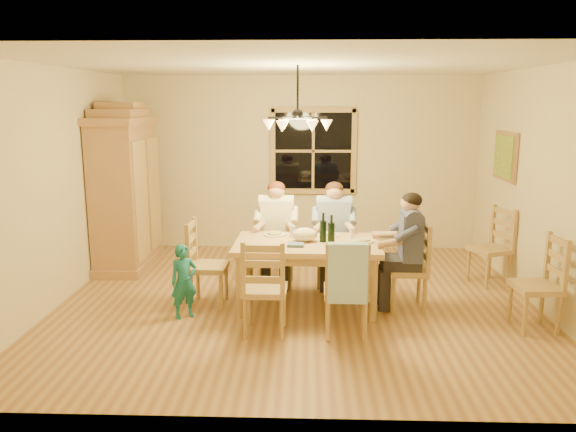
{
  "coord_description": "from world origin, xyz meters",
  "views": [
    {
      "loc": [
        0.11,
        -6.28,
        2.31
      ],
      "look_at": [
        -0.11,
        0.1,
        1.0
      ],
      "focal_mm": 35.0,
      "sensor_mm": 36.0,
      "label": 1
    }
  ],
  "objects_px": {
    "chair_far_left": "(277,262)",
    "chair_end_right": "(407,283)",
    "adult_woman": "(276,220)",
    "chair_end_left": "(209,279)",
    "chair_far_right": "(333,262)",
    "wine_bottle_b": "(331,230)",
    "child": "(184,281)",
    "chandelier": "(298,123)",
    "armoire": "(126,193)",
    "dining_table": "(307,251)",
    "chair_near_left": "(265,304)",
    "chair_spare_front": "(534,301)",
    "adult_slate_man": "(409,236)",
    "chair_near_right": "(346,306)",
    "chair_spare_back": "(489,261)",
    "adult_plaid_man": "(334,221)",
    "wine_bottle_a": "(323,227)"
  },
  "relations": [
    {
      "from": "wine_bottle_b",
      "to": "child",
      "type": "height_order",
      "value": "wine_bottle_b"
    },
    {
      "from": "chair_near_right",
      "to": "chair_spare_back",
      "type": "bearing_deg",
      "value": 42.09
    },
    {
      "from": "child",
      "to": "chair_far_left",
      "type": "bearing_deg",
      "value": 19.61
    },
    {
      "from": "chair_end_left",
      "to": "adult_plaid_man",
      "type": "relative_size",
      "value": 1.13
    },
    {
      "from": "chair_end_right",
      "to": "adult_plaid_man",
      "type": "distance_m",
      "value": 1.24
    },
    {
      "from": "adult_woman",
      "to": "wine_bottle_b",
      "type": "bearing_deg",
      "value": 128.54
    },
    {
      "from": "chandelier",
      "to": "armoire",
      "type": "height_order",
      "value": "chandelier"
    },
    {
      "from": "armoire",
      "to": "adult_woman",
      "type": "bearing_deg",
      "value": -19.84
    },
    {
      "from": "chair_end_right",
      "to": "armoire",
      "type": "bearing_deg",
      "value": 67.96
    },
    {
      "from": "chair_far_right",
      "to": "adult_slate_man",
      "type": "bearing_deg",
      "value": 136.64
    },
    {
      "from": "dining_table",
      "to": "chair_spare_back",
      "type": "relative_size",
      "value": 1.66
    },
    {
      "from": "chair_far_right",
      "to": "chair_end_left",
      "type": "xyz_separation_m",
      "value": [
        -1.46,
        -0.74,
        0.0
      ]
    },
    {
      "from": "chair_near_left",
      "to": "chair_far_right",
      "type": "bearing_deg",
      "value": 64.8
    },
    {
      "from": "chair_near_left",
      "to": "chair_spare_front",
      "type": "distance_m",
      "value": 2.76
    },
    {
      "from": "chandelier",
      "to": "adult_woman",
      "type": "distance_m",
      "value": 1.4
    },
    {
      "from": "dining_table",
      "to": "adult_woman",
      "type": "relative_size",
      "value": 1.88
    },
    {
      "from": "chair_far_right",
      "to": "child",
      "type": "height_order",
      "value": "chair_far_right"
    },
    {
      "from": "child",
      "to": "adult_slate_man",
      "type": "bearing_deg",
      "value": -23.08
    },
    {
      "from": "chair_far_right",
      "to": "adult_plaid_man",
      "type": "distance_m",
      "value": 0.54
    },
    {
      "from": "chair_near_right",
      "to": "adult_plaid_man",
      "type": "bearing_deg",
      "value": 93.37
    },
    {
      "from": "dining_table",
      "to": "adult_woman",
      "type": "bearing_deg",
      "value": 116.71
    },
    {
      "from": "chair_end_left",
      "to": "wine_bottle_b",
      "type": "bearing_deg",
      "value": 86.85
    },
    {
      "from": "wine_bottle_a",
      "to": "dining_table",
      "type": "bearing_deg",
      "value": -173.26
    },
    {
      "from": "adult_woman",
      "to": "chair_spare_front",
      "type": "bearing_deg",
      "value": 154.88
    },
    {
      "from": "dining_table",
      "to": "child",
      "type": "relative_size",
      "value": 2.02
    },
    {
      "from": "armoire",
      "to": "chair_near_right",
      "type": "xyz_separation_m",
      "value": [
        2.93,
        -2.32,
        -0.75
      ]
    },
    {
      "from": "chair_far_left",
      "to": "chair_end_left",
      "type": "relative_size",
      "value": 1.0
    },
    {
      "from": "chandelier",
      "to": "child",
      "type": "relative_size",
      "value": 0.95
    },
    {
      "from": "dining_table",
      "to": "chair_end_right",
      "type": "distance_m",
      "value": 1.18
    },
    {
      "from": "chair_near_left",
      "to": "wine_bottle_b",
      "type": "distance_m",
      "value": 1.15
    },
    {
      "from": "dining_table",
      "to": "wine_bottle_b",
      "type": "xyz_separation_m",
      "value": [
        0.26,
        -0.08,
        0.27
      ]
    },
    {
      "from": "adult_plaid_man",
      "to": "adult_slate_man",
      "type": "distance_m",
      "value": 1.12
    },
    {
      "from": "chandelier",
      "to": "chair_spare_front",
      "type": "xyz_separation_m",
      "value": [
        2.45,
        -0.74,
        -1.77
      ]
    },
    {
      "from": "chair_spare_front",
      "to": "armoire",
      "type": "bearing_deg",
      "value": 63.02
    },
    {
      "from": "armoire",
      "to": "wine_bottle_b",
      "type": "relative_size",
      "value": 6.97
    },
    {
      "from": "chair_near_left",
      "to": "chair_end_right",
      "type": "distance_m",
      "value": 1.71
    },
    {
      "from": "adult_woman",
      "to": "chair_end_left",
      "type": "bearing_deg",
      "value": 46.74
    },
    {
      "from": "chair_far_right",
      "to": "chair_end_right",
      "type": "relative_size",
      "value": 1.0
    },
    {
      "from": "chair_spare_front",
      "to": "chair_spare_back",
      "type": "distance_m",
      "value": 1.48
    },
    {
      "from": "chandelier",
      "to": "chair_near_right",
      "type": "bearing_deg",
      "value": -61.84
    },
    {
      "from": "chair_far_right",
      "to": "chair_near_left",
      "type": "height_order",
      "value": "same"
    },
    {
      "from": "chair_end_left",
      "to": "adult_slate_man",
      "type": "height_order",
      "value": "adult_slate_man"
    },
    {
      "from": "chair_far_right",
      "to": "adult_slate_man",
      "type": "height_order",
      "value": "adult_slate_man"
    },
    {
      "from": "chair_near_left",
      "to": "child",
      "type": "height_order",
      "value": "chair_near_left"
    },
    {
      "from": "wine_bottle_a",
      "to": "chair_spare_front",
      "type": "bearing_deg",
      "value": -15.36
    },
    {
      "from": "dining_table",
      "to": "chair_far_left",
      "type": "distance_m",
      "value": 0.94
    },
    {
      "from": "child",
      "to": "chair_far_right",
      "type": "bearing_deg",
      "value": 3.16
    },
    {
      "from": "chair_far_left",
      "to": "chair_end_right",
      "type": "distance_m",
      "value": 1.71
    },
    {
      "from": "armoire",
      "to": "dining_table",
      "type": "relative_size",
      "value": 1.4
    },
    {
      "from": "adult_plaid_man",
      "to": "dining_table",
      "type": "bearing_deg",
      "value": 67.62
    }
  ]
}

